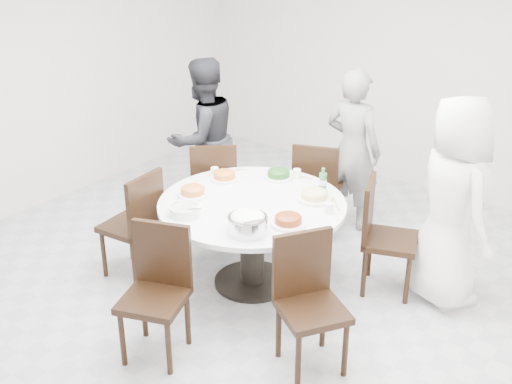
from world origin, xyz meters
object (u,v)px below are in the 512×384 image
Objects in this scene: dining_table at (252,243)px; chair_ne at (390,238)px; chair_nw at (213,186)px; soup_bowl at (185,210)px; chair_sw at (130,223)px; diner_middle at (353,150)px; diner_left at (203,139)px; chair_n at (318,187)px; beverage_bottle at (323,180)px; diner_right at (452,203)px; chair_se at (313,308)px; chair_s at (153,297)px; rice_bowl at (248,225)px.

dining_table is 1.11m from chair_ne.
chair_nw is (-1.79, -0.11, 0.00)m from chair_ne.
chair_ne is 1.65m from soup_bowl.
chair_sw is 0.61× the size of diner_middle.
soup_bowl is (-0.34, -1.93, 0.01)m from diner_middle.
soup_bowl is (0.96, -1.25, -0.01)m from diner_left.
beverage_bottle reaches higher than chair_n.
diner_right is 1.41m from diner_middle.
dining_table is at bearing 66.23° from diner_right.
chair_se is 0.59× the size of diner_left.
chair_se is (0.05, -1.19, 0.00)m from chair_ne.
dining_table is at bearing 61.44° from soup_bowl.
chair_s is 2.34m from diner_right.
chair_s is 0.57× the size of diner_right.
beverage_bottle is (1.20, 0.00, 0.38)m from chair_nw.
diner_middle is 0.98m from beverage_bottle.
dining_table is 1.04m from chair_sw.
chair_ne is 1.00× the size of chair_se.
chair_se is 3.99× the size of soup_bowl.
chair_nw is 1.36m from diner_middle.
diner_right is 1.59m from rice_bowl.
chair_sw is 2.20m from diner_middle.
rice_bowl is at bearing 85.03° from diner_right.
chair_s is 0.79m from soup_bowl.
chair_n is at bearing 71.31° from chair_s.
chair_se is 0.57× the size of diner_right.
chair_sw is 1.88m from chair_se.
chair_s is at bearing 74.61° from chair_nw.
diner_left is at bearing 26.97° from diner_middle.
chair_n is at bearing 172.51° from chair_nw.
chair_sw is (-0.04, -1.00, 0.00)m from chair_nw.
chair_nw is 1.26m from beverage_bottle.
rice_bowl is at bearing 126.83° from chair_ne.
diner_left is (-2.15, 0.15, 0.32)m from chair_ne.
diner_left reaches higher than diner_middle.
chair_sw is at bearing 99.64° from chair_ne.
chair_s is 3.99× the size of soup_bowl.
chair_sw is at bearing -176.14° from rice_bowl.
dining_table is 1.10m from chair_n.
chair_se reaches higher than dining_table.
chair_se is 0.61× the size of diner_middle.
diner_middle is (0.07, 1.44, 0.41)m from dining_table.
diner_right reaches higher than rice_bowl.
chair_n reaches higher than soup_bowl.
chair_sw is 4.42× the size of beverage_bottle.
diner_right is at bearing 17.43° from chair_se.
chair_ne is 1.11m from chair_n.
chair_sw is 1.00× the size of chair_se.
chair_se is 2.23m from diner_middle.
beverage_bottle is (0.34, 0.50, 0.48)m from dining_table.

